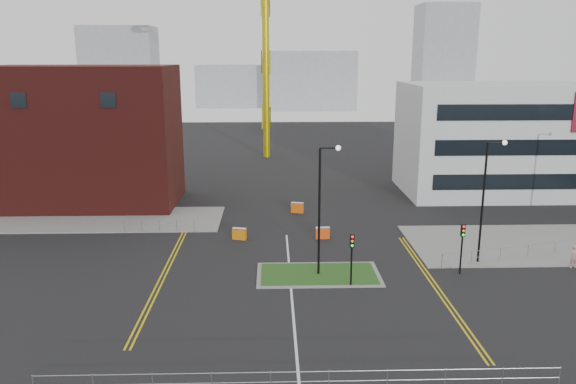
% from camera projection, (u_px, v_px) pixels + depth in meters
% --- Properties ---
extents(ground, '(200.00, 200.00, 0.00)m').
position_uv_depth(ground, '(294.00, 330.00, 31.47)').
color(ground, black).
rests_on(ground, ground).
extents(pavement_left, '(28.00, 8.00, 0.12)m').
position_uv_depth(pavement_left, '(71.00, 220.00, 52.25)').
color(pavement_left, slate).
rests_on(pavement_left, ground).
extents(pavement_right, '(24.00, 10.00, 0.12)m').
position_uv_depth(pavement_right, '(557.00, 244.00, 45.67)').
color(pavement_right, slate).
rests_on(pavement_right, ground).
extents(island_kerb, '(8.60, 4.60, 0.08)m').
position_uv_depth(island_kerb, '(318.00, 274.00, 39.29)').
color(island_kerb, slate).
rests_on(island_kerb, ground).
extents(grass_island, '(8.00, 4.00, 0.12)m').
position_uv_depth(grass_island, '(318.00, 274.00, 39.28)').
color(grass_island, '#264918').
rests_on(grass_island, ground).
extents(brick_building, '(24.20, 10.07, 14.24)m').
position_uv_depth(brick_building, '(55.00, 138.00, 56.38)').
color(brick_building, '#4C1513').
rests_on(brick_building, ground).
extents(office_block, '(25.00, 12.20, 12.00)m').
position_uv_depth(office_block, '(518.00, 139.00, 61.81)').
color(office_block, silver).
rests_on(office_block, ground).
extents(streetlamp_island, '(1.46, 0.36, 9.18)m').
position_uv_depth(streetlamp_island, '(323.00, 200.00, 38.01)').
color(streetlamp_island, black).
rests_on(streetlamp_island, ground).
extents(streetlamp_right_near, '(1.46, 0.36, 9.18)m').
position_uv_depth(streetlamp_right_near, '(487.00, 192.00, 40.29)').
color(streetlamp_right_near, black).
rests_on(streetlamp_right_near, ground).
extents(traffic_light_island, '(0.28, 0.33, 3.65)m').
position_uv_depth(traffic_light_island, '(352.00, 250.00, 36.78)').
color(traffic_light_island, black).
rests_on(traffic_light_island, ground).
extents(traffic_light_right, '(0.28, 0.33, 3.65)m').
position_uv_depth(traffic_light_right, '(462.00, 239.00, 38.95)').
color(traffic_light_right, black).
rests_on(traffic_light_right, ground).
extents(railing_front, '(24.05, 0.05, 1.10)m').
position_uv_depth(railing_front, '(300.00, 377.00, 25.46)').
color(railing_front, gray).
rests_on(railing_front, ground).
extents(railing_left, '(6.05, 0.05, 1.10)m').
position_uv_depth(railing_left, '(159.00, 224.00, 48.46)').
color(railing_left, gray).
rests_on(railing_left, ground).
extents(railing_right, '(19.05, 5.05, 1.10)m').
position_uv_depth(railing_right, '(555.00, 245.00, 43.03)').
color(railing_right, gray).
rests_on(railing_right, ground).
extents(centre_line, '(0.15, 30.00, 0.01)m').
position_uv_depth(centre_line, '(293.00, 314.00, 33.41)').
color(centre_line, silver).
rests_on(centre_line, ground).
extents(yellow_left_a, '(0.12, 24.00, 0.01)m').
position_uv_depth(yellow_left_a, '(166.00, 266.00, 40.93)').
color(yellow_left_a, gold).
rests_on(yellow_left_a, ground).
extents(yellow_left_b, '(0.12, 24.00, 0.01)m').
position_uv_depth(yellow_left_b, '(170.00, 266.00, 40.94)').
color(yellow_left_b, gold).
rests_on(yellow_left_b, ground).
extents(yellow_right_a, '(0.12, 20.00, 0.01)m').
position_uv_depth(yellow_right_a, '(432.00, 285.00, 37.56)').
color(yellow_right_a, gold).
rests_on(yellow_right_a, ground).
extents(yellow_right_b, '(0.12, 20.00, 0.01)m').
position_uv_depth(yellow_right_b, '(437.00, 285.00, 37.57)').
color(yellow_right_b, gold).
rests_on(yellow_right_b, ground).
extents(skyline_a, '(18.00, 12.00, 22.00)m').
position_uv_depth(skyline_a, '(121.00, 71.00, 144.22)').
color(skyline_a, gray).
rests_on(skyline_a, ground).
extents(skyline_b, '(24.00, 12.00, 16.00)m').
position_uv_depth(skyline_b, '(312.00, 81.00, 156.05)').
color(skyline_b, gray).
rests_on(skyline_b, ground).
extents(skyline_c, '(14.00, 12.00, 28.00)m').
position_uv_depth(skyline_c, '(443.00, 58.00, 150.75)').
color(skyline_c, gray).
rests_on(skyline_c, ground).
extents(skyline_d, '(30.00, 12.00, 12.00)m').
position_uv_depth(skyline_d, '(249.00, 86.00, 165.73)').
color(skyline_d, gray).
rests_on(skyline_d, ground).
extents(pedestrian, '(0.67, 0.49, 1.70)m').
position_uv_depth(pedestrian, '(574.00, 257.00, 40.47)').
color(pedestrian, tan).
rests_on(pedestrian, ground).
extents(barrier_left, '(1.22, 0.69, 0.98)m').
position_uv_depth(barrier_left, '(239.00, 233.00, 46.77)').
color(barrier_left, orange).
rests_on(barrier_left, ground).
extents(barrier_mid, '(1.20, 0.48, 0.99)m').
position_uv_depth(barrier_mid, '(323.00, 232.00, 46.96)').
color(barrier_mid, '#E5450C').
rests_on(barrier_mid, ground).
extents(barrier_right, '(1.27, 0.68, 1.02)m').
position_uv_depth(barrier_right, '(297.00, 207.00, 54.68)').
color(barrier_right, '#D5550B').
rests_on(barrier_right, ground).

